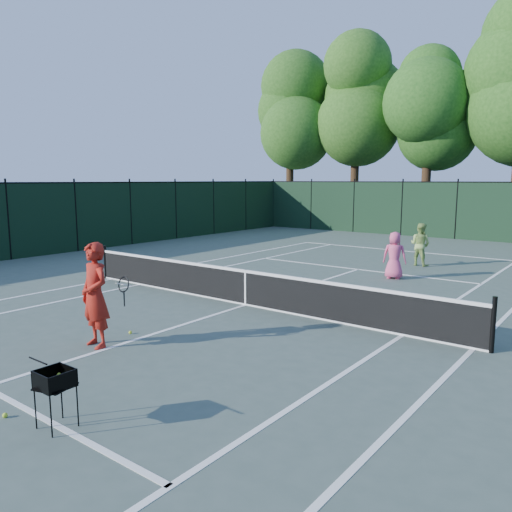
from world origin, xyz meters
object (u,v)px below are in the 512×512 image
Objects in this scene: player_green at (420,244)px; ball_hopper at (55,379)px; player_pink at (394,255)px; loose_ball_near_cart at (5,415)px; coach at (95,295)px; loose_ball_midcourt at (130,332)px.

ball_hopper is (0.61, -14.96, -0.14)m from player_green.
player_pink reaches higher than ball_hopper.
player_pink is at bearing 88.09° from loose_ball_near_cart.
coach is 9.97m from player_pink.
ball_hopper is 3.98m from loose_ball_midcourt.
loose_ball_midcourt is (-2.43, 3.09, -0.62)m from ball_hopper.
ball_hopper reaches higher than loose_ball_midcourt.
player_green reaches higher than ball_hopper.
coach is 12.86m from player_green.
loose_ball_near_cart is at bearing -64.27° from loose_ball_midcourt.
loose_ball_midcourt is at bearing 112.85° from ball_hopper.
ball_hopper is at bearing 77.60° from player_pink.
player_green is at bearing 77.03° from ball_hopper.
player_green is 23.18× the size of loose_ball_midcourt.
coach is 2.58× the size of ball_hopper.
ball_hopper is (0.39, -12.00, -0.11)m from player_pink.
player_pink is 22.32× the size of loose_ball_midcourt.
coach is at bearing 120.87° from ball_hopper.
ball_hopper is 11.43× the size of loose_ball_midcourt.
loose_ball_midcourt is (-2.04, -8.91, -0.72)m from player_pink.
player_pink is 1.95× the size of ball_hopper.
loose_ball_near_cart is at bearing -52.19° from coach.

